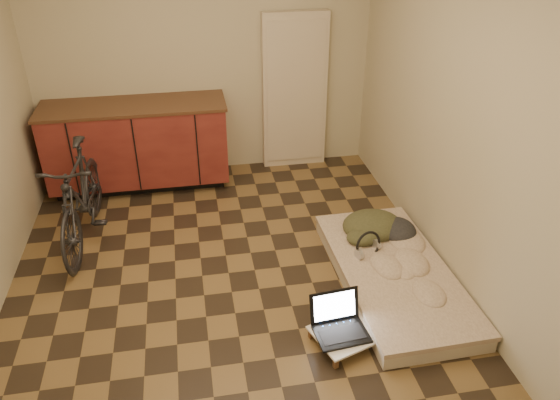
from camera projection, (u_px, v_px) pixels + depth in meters
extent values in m
cube|color=brown|center=(229.00, 273.00, 4.54)|extent=(3.50, 4.00, 0.00)
cube|color=#BFB493|center=(203.00, 53.00, 5.59)|extent=(3.50, 0.00, 2.60)
cube|color=#BFB493|center=(263.00, 318.00, 2.18)|extent=(3.50, 0.00, 2.60)
cube|color=#BFB493|center=(449.00, 112.00, 4.16)|extent=(0.00, 4.00, 2.60)
cube|color=black|center=(143.00, 179.00, 5.88)|extent=(1.70, 0.48, 0.10)
cube|color=#5B1C19|center=(138.00, 143.00, 5.62)|extent=(1.80, 0.60, 0.78)
cube|color=#4A2D1B|center=(132.00, 106.00, 5.42)|extent=(1.84, 0.62, 0.03)
cube|color=beige|center=(295.00, 92.00, 5.91)|extent=(0.70, 0.10, 1.70)
imported|color=black|center=(80.00, 192.00, 4.72)|extent=(0.56, 1.55, 0.98)
cube|color=beige|center=(393.00, 277.00, 4.41)|extent=(0.86, 1.75, 0.11)
cube|color=beige|center=(394.00, 269.00, 4.37)|extent=(0.88, 1.77, 0.04)
cube|color=brown|center=(336.00, 363.00, 3.64)|extent=(0.04, 0.04, 0.08)
cube|color=brown|center=(311.00, 333.00, 3.87)|extent=(0.04, 0.04, 0.08)
cube|color=brown|center=(397.00, 336.00, 3.85)|extent=(0.04, 0.04, 0.08)
cube|color=brown|center=(370.00, 310.00, 4.09)|extent=(0.04, 0.04, 0.08)
cube|color=white|center=(354.00, 330.00, 3.84)|extent=(0.67, 0.54, 0.02)
cube|color=black|center=(342.00, 334.00, 3.78)|extent=(0.38, 0.29, 0.02)
cube|color=black|center=(334.00, 306.00, 3.85)|extent=(0.37, 0.10, 0.23)
cube|color=white|center=(334.00, 306.00, 3.85)|extent=(0.31, 0.08, 0.19)
ellipsoid|color=white|center=(387.00, 323.00, 3.86)|extent=(0.12, 0.13, 0.04)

